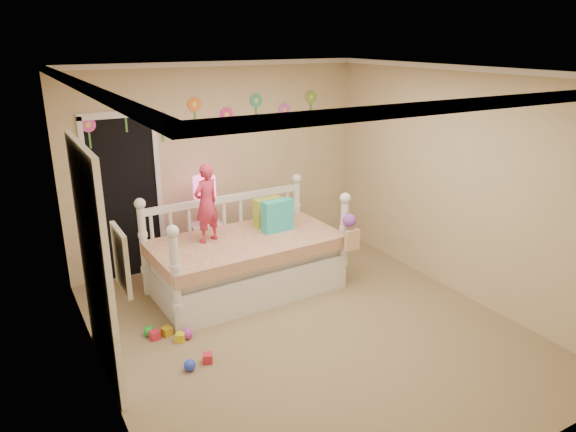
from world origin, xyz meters
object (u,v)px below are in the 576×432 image
daybed (245,243)px  table_lamp (205,193)px  nightstand (208,248)px  child (206,203)px

daybed → table_lamp: size_ratio=3.62×
nightstand → table_lamp: table_lamp is taller
daybed → child: size_ratio=2.45×
table_lamp → nightstand: bearing=0.0°
child → nightstand: size_ratio=1.39×
daybed → child: child is taller
nightstand → table_lamp: (-0.00, 0.00, 0.73)m
child → nightstand: 1.01m
nightstand → table_lamp: 0.73m
nightstand → child: bearing=-104.5°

